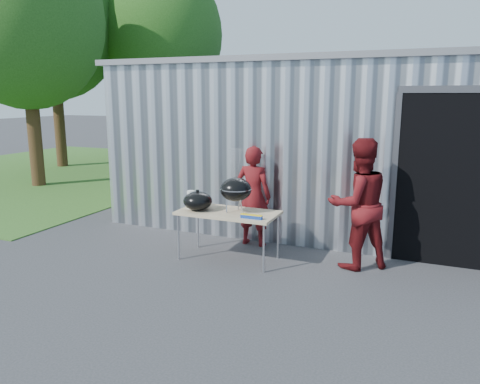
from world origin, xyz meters
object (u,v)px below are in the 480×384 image
at_px(kettle_grill, 236,185).
at_px(person_bystander, 359,204).
at_px(person_cook, 253,196).
at_px(folding_table, 228,214).

relative_size(kettle_grill, person_bystander, 0.50).
bearing_deg(person_cook, person_bystander, 170.05).
xyz_separation_m(kettle_grill, person_bystander, (1.74, 0.42, -0.22)).
height_order(folding_table, kettle_grill, kettle_grill).
height_order(kettle_grill, person_bystander, person_bystander).
distance_m(person_cook, person_bystander, 1.81).
height_order(folding_table, person_cook, person_cook).
bearing_deg(folding_table, kettle_grill, 9.25).
xyz_separation_m(folding_table, person_cook, (0.08, 0.82, 0.12)).
height_order(person_cook, person_bystander, person_bystander).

